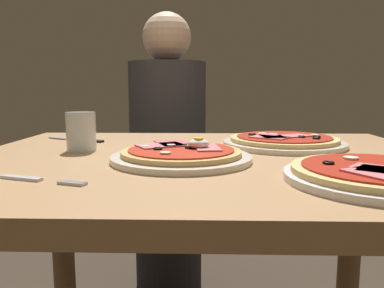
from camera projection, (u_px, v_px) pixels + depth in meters
name	position (u px, v px, depth m)	size (l,w,h in m)	color
dining_table	(206.00, 208.00, 0.85)	(1.06, 0.83, 0.73)	#9E754C
pizza_foreground	(181.00, 155.00, 0.77)	(0.28, 0.28, 0.05)	silver
pizza_across_left	(284.00, 141.00, 0.97)	(0.31, 0.31, 0.03)	silver
pizza_across_right	(379.00, 175.00, 0.60)	(0.30, 0.30, 0.03)	white
water_glass_near	(81.00, 134.00, 0.89)	(0.07, 0.07, 0.09)	silver
fork	(36.00, 179.00, 0.60)	(0.15, 0.06, 0.00)	silver
knife	(79.00, 140.00, 1.07)	(0.18, 0.10, 0.01)	silver
diner_person	(168.00, 162.00, 1.63)	(0.32, 0.32, 1.18)	black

